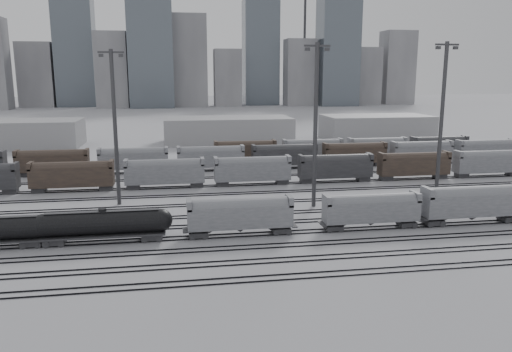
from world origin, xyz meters
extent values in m
plane|color=silver|center=(0.00, 0.00, 0.00)|extent=(900.00, 900.00, 0.00)
cube|color=black|center=(0.00, -14.72, 0.08)|extent=(220.00, 0.07, 0.16)
cube|color=black|center=(0.00, -13.28, 0.08)|extent=(220.00, 0.07, 0.16)
cube|color=black|center=(0.00, -9.72, 0.08)|extent=(220.00, 0.07, 0.16)
cube|color=black|center=(0.00, -8.28, 0.08)|extent=(220.00, 0.07, 0.16)
cube|color=black|center=(0.00, -4.72, 0.08)|extent=(220.00, 0.07, 0.16)
cube|color=black|center=(0.00, -3.28, 0.08)|extent=(220.00, 0.07, 0.16)
cube|color=black|center=(0.00, 0.28, 0.08)|extent=(220.00, 0.07, 0.16)
cube|color=black|center=(0.00, 1.72, 0.08)|extent=(220.00, 0.07, 0.16)
cube|color=black|center=(0.00, 5.28, 0.08)|extent=(220.00, 0.07, 0.16)
cube|color=black|center=(0.00, 6.72, 0.08)|extent=(220.00, 0.07, 0.16)
cube|color=black|center=(0.00, 10.28, 0.08)|extent=(220.00, 0.07, 0.16)
cube|color=black|center=(0.00, 11.72, 0.08)|extent=(220.00, 0.07, 0.16)
cube|color=black|center=(0.00, 17.28, 0.08)|extent=(220.00, 0.07, 0.16)
cube|color=black|center=(0.00, 18.72, 0.08)|extent=(220.00, 0.07, 0.16)
cube|color=black|center=(0.00, 24.28, 0.08)|extent=(220.00, 0.07, 0.16)
cube|color=black|center=(0.00, 25.72, 0.08)|extent=(220.00, 0.07, 0.16)
cube|color=black|center=(0.00, 31.28, 0.08)|extent=(220.00, 0.07, 0.16)
cube|color=black|center=(0.00, 32.72, 0.08)|extent=(220.00, 0.07, 0.16)
cube|color=black|center=(0.00, 39.28, 0.08)|extent=(220.00, 0.07, 0.16)
cube|color=black|center=(0.00, 40.72, 0.08)|extent=(220.00, 0.07, 0.16)
cube|color=black|center=(0.00, 47.28, 0.08)|extent=(220.00, 0.07, 0.16)
cube|color=black|center=(0.00, 48.72, 0.08)|extent=(220.00, 0.07, 0.16)
cube|color=black|center=(0.00, 55.28, 0.08)|extent=(220.00, 0.07, 0.16)
cube|color=black|center=(0.00, 56.72, 0.08)|extent=(220.00, 0.07, 0.16)
cube|color=#252528|center=(-25.30, 1.00, 0.53)|extent=(2.52, 2.04, 0.68)
sphere|color=black|center=(-24.09, 1.00, 2.57)|extent=(2.81, 2.81, 2.81)
cube|color=#252528|center=(-22.53, 1.00, 0.56)|extent=(2.64, 2.14, 0.71)
cube|color=#252528|center=(-10.32, 1.00, 0.56)|extent=(2.64, 2.14, 0.71)
cube|color=#252528|center=(-16.43, 1.00, 1.07)|extent=(15.76, 2.75, 0.25)
cylinder|color=black|center=(-16.43, 1.00, 2.70)|extent=(14.75, 2.95, 2.95)
sphere|color=black|center=(-23.80, 1.00, 2.70)|extent=(2.95, 2.95, 2.95)
sphere|color=black|center=(-9.05, 1.00, 2.70)|extent=(2.95, 2.95, 2.95)
cylinder|color=black|center=(-16.43, 1.00, 4.32)|extent=(1.02, 1.02, 0.51)
cube|color=#252528|center=(-16.43, 1.00, 4.22)|extent=(14.24, 0.92, 0.06)
cube|color=#252528|center=(-4.23, 1.00, 0.52)|extent=(2.45, 1.98, 0.66)
cube|color=#252528|center=(7.08, 1.00, 0.52)|extent=(2.45, 1.98, 0.66)
cube|color=gray|center=(1.42, 1.00, 2.73)|extent=(14.14, 2.83, 3.02)
cylinder|color=gray|center=(1.42, 1.00, 3.87)|extent=(12.82, 2.73, 2.73)
cube|color=gray|center=(-5.36, 1.00, 4.62)|extent=(0.66, 2.83, 1.32)
cube|color=gray|center=(8.21, 1.00, 4.62)|extent=(0.66, 2.83, 1.32)
cone|color=#252528|center=(1.42, 1.00, 0.90)|extent=(2.26, 2.26, 0.85)
cube|color=#252528|center=(14.59, 1.00, 0.50)|extent=(2.37, 1.91, 0.64)
cube|color=#252528|center=(25.52, 1.00, 0.50)|extent=(2.37, 1.91, 0.64)
cube|color=gray|center=(20.05, 1.00, 2.64)|extent=(13.66, 2.73, 2.91)
cylinder|color=gray|center=(20.05, 1.00, 3.73)|extent=(12.39, 2.64, 2.64)
cube|color=gray|center=(13.50, 1.00, 4.46)|extent=(0.64, 2.73, 1.28)
cube|color=gray|center=(26.61, 1.00, 4.46)|extent=(0.64, 2.73, 1.28)
cone|color=#252528|center=(20.05, 1.00, 0.87)|extent=(2.19, 2.19, 0.82)
cube|color=#252528|center=(29.61, 1.00, 0.55)|extent=(2.62, 2.12, 0.71)
cube|color=#252528|center=(41.72, 1.00, 0.55)|extent=(2.62, 2.12, 0.71)
cube|color=gray|center=(35.66, 1.00, 2.93)|extent=(15.13, 3.03, 3.23)
cylinder|color=gray|center=(35.66, 1.00, 4.14)|extent=(13.72, 2.93, 2.93)
cube|color=gray|center=(28.40, 1.00, 4.94)|extent=(0.71, 3.03, 1.41)
cone|color=#252528|center=(35.66, 1.00, 0.96)|extent=(2.42, 2.42, 0.91)
cylinder|color=#38383B|center=(-16.49, 20.72, 12.71)|extent=(0.65, 0.65, 25.42)
cube|color=#38383B|center=(-16.49, 20.72, 24.91)|extent=(4.07, 0.31, 0.31)
cube|color=#38383B|center=(-18.01, 20.72, 24.41)|extent=(0.71, 0.51, 0.51)
cube|color=#38383B|center=(-14.96, 20.72, 24.41)|extent=(0.71, 0.51, 0.51)
cylinder|color=#38383B|center=(15.45, 14.18, 13.18)|extent=(0.67, 0.67, 26.36)
cube|color=#38383B|center=(15.45, 14.18, 25.84)|extent=(4.22, 0.32, 0.32)
cube|color=#38383B|center=(13.87, 14.18, 25.31)|extent=(0.74, 0.53, 0.53)
cube|color=#38383B|center=(17.03, 14.18, 25.31)|extent=(0.74, 0.53, 0.53)
cylinder|color=#38383B|center=(40.09, 19.11, 13.53)|extent=(0.69, 0.69, 27.06)
cube|color=#38383B|center=(40.09, 19.11, 26.52)|extent=(4.33, 0.32, 0.32)
cube|color=#38383B|center=(38.47, 19.11, 25.98)|extent=(0.76, 0.54, 0.54)
cube|color=#38383B|center=(41.71, 19.11, 25.98)|extent=(0.76, 0.54, 0.54)
cube|color=#48382D|center=(-26.00, 32.00, 2.80)|extent=(15.00, 3.00, 5.60)
cube|color=gray|center=(-9.00, 32.00, 2.80)|extent=(15.00, 3.00, 5.60)
cube|color=gray|center=(8.00, 32.00, 2.80)|extent=(15.00, 3.00, 5.60)
cube|color=#252528|center=(25.00, 32.00, 2.80)|extent=(15.00, 3.00, 5.60)
cube|color=#48382D|center=(42.00, 32.00, 2.80)|extent=(15.00, 3.00, 5.60)
cube|color=gray|center=(59.00, 32.00, 2.80)|extent=(15.00, 3.00, 5.60)
cube|color=#48382D|center=(-33.00, 48.00, 2.80)|extent=(15.00, 3.00, 5.60)
cube|color=gray|center=(-16.00, 48.00, 2.80)|extent=(15.00, 3.00, 5.60)
cube|color=gray|center=(1.00, 48.00, 2.80)|extent=(15.00, 3.00, 5.60)
cube|color=#252528|center=(18.00, 48.00, 2.80)|extent=(15.00, 3.00, 5.60)
cube|color=#48382D|center=(35.00, 48.00, 2.80)|extent=(15.00, 3.00, 5.60)
cube|color=gray|center=(52.00, 48.00, 2.80)|extent=(15.00, 3.00, 5.60)
cube|color=gray|center=(69.00, 48.00, 2.80)|extent=(15.00, 3.00, 5.60)
cube|color=#48382D|center=(10.00, 56.00, 2.80)|extent=(15.00, 3.00, 5.60)
cube|color=gray|center=(27.00, 56.00, 2.80)|extent=(15.00, 3.00, 5.60)
cube|color=gray|center=(44.00, 56.00, 2.80)|extent=(15.00, 3.00, 5.60)
cube|color=#252528|center=(61.00, 56.00, 2.80)|extent=(15.00, 3.00, 5.60)
cube|color=#9A9A9C|center=(10.00, 95.00, 4.00)|extent=(40.00, 18.00, 8.00)
cube|color=#9A9A9C|center=(60.00, 95.00, 4.00)|extent=(35.00, 18.00, 8.00)
cube|color=#9B9A9D|center=(-95.00, 280.00, 21.00)|extent=(22.00, 17.60, 42.00)
cube|color=#515962|center=(-70.00, 280.00, 40.00)|extent=(25.00, 20.00, 80.00)
cube|color=#9B9A9D|center=(-45.00, 280.00, 24.00)|extent=(20.00, 16.00, 48.00)
cube|color=#515962|center=(-20.00, 280.00, 47.50)|extent=(28.00, 22.40, 95.00)
cube|color=#9B9A9D|center=(5.00, 280.00, 30.00)|extent=(22.00, 17.60, 60.00)
cube|color=#9B9A9D|center=(30.00, 280.00, 19.00)|extent=(18.00, 14.40, 38.00)
cube|color=#515962|center=(55.00, 280.00, 36.00)|extent=(24.00, 19.20, 72.00)
cube|color=#9B9A9D|center=(80.00, 280.00, 22.50)|extent=(20.00, 16.00, 45.00)
cube|color=#515962|center=(105.00, 280.00, 44.00)|extent=(26.00, 20.80, 88.00)
cube|color=#9B9A9D|center=(130.00, 280.00, 20.00)|extent=(18.00, 14.40, 40.00)
cube|color=#9B9A9D|center=(155.00, 280.00, 26.00)|extent=(22.00, 17.60, 52.00)
cylinder|color=#38383B|center=(-30.00, 305.00, 50.00)|extent=(1.80, 1.80, 100.00)
cylinder|color=#38383B|center=(90.00, 305.00, 50.00)|extent=(1.80, 1.80, 100.00)
camera|label=1|loc=(-7.01, -63.23, 21.50)|focal=35.00mm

